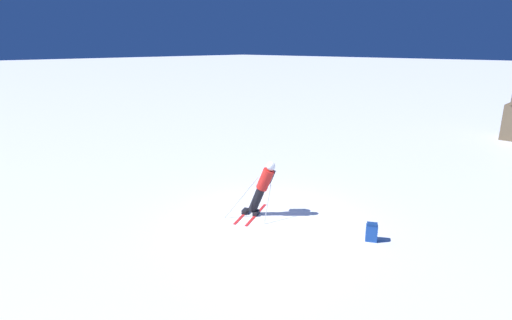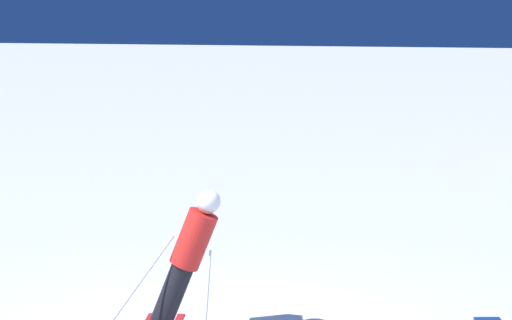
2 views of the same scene
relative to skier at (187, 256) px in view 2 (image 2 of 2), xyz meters
The scene contains 1 object.
skier is the anchor object (origin of this frame).
Camera 2 is at (4.37, -7.77, 3.50)m, focal length 60.00 mm.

